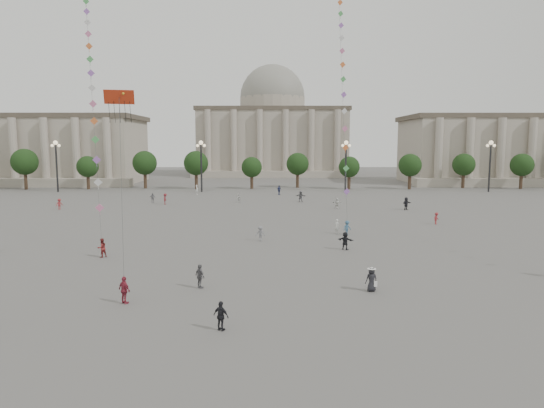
{
  "coord_description": "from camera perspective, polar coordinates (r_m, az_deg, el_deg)",
  "views": [
    {
      "loc": [
        -0.63,
        -30.68,
        9.91
      ],
      "look_at": [
        -0.5,
        12.0,
        4.62
      ],
      "focal_mm": 32.0,
      "sensor_mm": 36.0,
      "label": 1
    }
  ],
  "objects": [
    {
      "name": "person_crowd_10",
      "position": [
        96.9,
        -8.82,
        1.68
      ],
      "size": [
        0.53,
        0.75,
        1.93
      ],
      "primitive_type": "imported",
      "rotation": [
        0.0,
        0.0,
        1.68
      ],
      "color": "white",
      "rests_on": "ground"
    },
    {
      "name": "person_crowd_16",
      "position": [
        84.32,
        -13.88,
        0.69
      ],
      "size": [
        1.08,
        0.72,
        1.71
      ],
      "primitive_type": "imported",
      "rotation": [
        0.0,
        0.0,
        0.33
      ],
      "color": "slate",
      "rests_on": "ground"
    },
    {
      "name": "person_crowd_4",
      "position": [
        82.82,
        -3.93,
        0.7
      ],
      "size": [
        1.11,
        1.42,
        1.5
      ],
      "primitive_type": "imported",
      "rotation": [
        0.0,
        0.0,
        4.16
      ],
      "color": "silver",
      "rests_on": "ground"
    },
    {
      "name": "person_crowd_3",
      "position": [
        46.29,
        8.61,
        -4.31
      ],
      "size": [
        1.61,
        1.23,
        1.7
      ],
      "primitive_type": "imported",
      "rotation": [
        0.0,
        0.0,
        2.61
      ],
      "color": "black",
      "rests_on": "ground"
    },
    {
      "name": "person_crowd_12",
      "position": [
        83.58,
        3.4,
        0.9
      ],
      "size": [
        1.85,
        0.85,
        1.92
      ],
      "primitive_type": "imported",
      "rotation": [
        0.0,
        0.0,
        2.98
      ],
      "color": "slate",
      "rests_on": "ground"
    },
    {
      "name": "kite_train_west",
      "position": [
        65.55,
        -20.94,
        19.79
      ],
      "size": [
        13.71,
        33.8,
        56.27
      ],
      "color": "#3F3F3F",
      "rests_on": "ground"
    },
    {
      "name": "person_crowd_6",
      "position": [
        49.9,
        -1.37,
        -3.49
      ],
      "size": [
        1.05,
        0.67,
        1.55
      ],
      "primitive_type": "imported",
      "rotation": [
        0.0,
        0.0,
        6.19
      ],
      "color": "slate",
      "rests_on": "ground"
    },
    {
      "name": "hat_person",
      "position": [
        33.77,
        11.63,
        -8.61
      ],
      "size": [
        0.9,
        0.68,
        1.69
      ],
      "color": "black",
      "rests_on": "ground"
    },
    {
      "name": "tree_row",
      "position": [
        108.77,
        0.16,
        4.68
      ],
      "size": [
        137.12,
        5.12,
        8.0
      ],
      "color": "#332319",
      "rests_on": "ground"
    },
    {
      "name": "person_crowd_9",
      "position": [
        76.2,
        15.51,
        0.06
      ],
      "size": [
        1.76,
        1.54,
        1.92
      ],
      "primitive_type": "imported",
      "rotation": [
        0.0,
        0.0,
        0.66
      ],
      "color": "black",
      "rests_on": "ground"
    },
    {
      "name": "kite_flyer_1",
      "position": [
        53.89,
        8.83,
        -2.77
      ],
      "size": [
        1.17,
        1.06,
        1.58
      ],
      "primitive_type": "imported",
      "rotation": [
        0.0,
        0.0,
        0.6
      ],
      "color": "#386080",
      "rests_on": "ground"
    },
    {
      "name": "dragon_kite",
      "position": [
        38.83,
        -17.5,
        10.8
      ],
      "size": [
        2.27,
        4.38,
        14.32
      ],
      "color": "#B42D13",
      "rests_on": "ground"
    },
    {
      "name": "lamp_post_far_east",
      "position": [
        110.57,
        24.3,
        5.11
      ],
      "size": [
        2.0,
        0.9,
        10.65
      ],
      "color": "#262628",
      "rests_on": "ground"
    },
    {
      "name": "kite_flyer_0",
      "position": [
        45.32,
        -19.38,
        -4.89
      ],
      "size": [
        1.03,
        1.03,
        1.68
      ],
      "primitive_type": "imported",
      "rotation": [
        0.0,
        0.0,
        3.95
      ],
      "color": "maroon",
      "rests_on": "ground"
    },
    {
      "name": "tourist_0",
      "position": [
        32.01,
        -16.97,
        -9.66
      ],
      "size": [
        1.07,
        0.95,
        1.74
      ],
      "primitive_type": "imported",
      "rotation": [
        0.0,
        0.0,
        2.5
      ],
      "color": "#98293C",
      "rests_on": "ground"
    },
    {
      "name": "person_crowd_13",
      "position": [
        54.39,
        7.66,
        -2.63
      ],
      "size": [
        0.65,
        0.71,
        1.63
      ],
      "primitive_type": "imported",
      "rotation": [
        0.0,
        0.0,
        2.15
      ],
      "color": "silver",
      "rests_on": "ground"
    },
    {
      "name": "ground",
      "position": [
        32.25,
        0.97,
        -10.84
      ],
      "size": [
        360.0,
        360.0,
        0.0
      ],
      "primitive_type": "plane",
      "color": "#5C5957",
      "rests_on": "ground"
    },
    {
      "name": "lamp_post_far_west",
      "position": [
        110.05,
        -24.05,
        5.12
      ],
      "size": [
        2.0,
        0.9,
        10.65
      ],
      "color": "#262628",
      "rests_on": "ground"
    },
    {
      "name": "person_crowd_0",
      "position": [
        95.53,
        0.84,
        1.67
      ],
      "size": [
        1.12,
        1.06,
        1.86
      ],
      "primitive_type": "imported",
      "rotation": [
        0.0,
        0.0,
        0.71
      ],
      "color": "navy",
      "rests_on": "ground"
    },
    {
      "name": "tourist_1",
      "position": [
        26.64,
        -6.01,
        -12.97
      ],
      "size": [
        1.01,
        0.81,
        1.61
      ],
      "primitive_type": "imported",
      "rotation": [
        0.0,
        0.0,
        2.62
      ],
      "color": "black",
      "rests_on": "ground"
    },
    {
      "name": "person_crowd_17",
      "position": [
        81.85,
        -12.45,
        0.58
      ],
      "size": [
        0.71,
        1.19,
        1.81
      ],
      "primitive_type": "imported",
      "rotation": [
        0.0,
        0.0,
        1.6
      ],
      "color": "maroon",
      "rests_on": "ground"
    },
    {
      "name": "tourist_3",
      "position": [
        34.15,
        -8.47,
        -8.41
      ],
      "size": [
        0.97,
        1.01,
        1.69
      ],
      "primitive_type": "imported",
      "rotation": [
        0.0,
        0.0,
        2.3
      ],
      "color": "#5B5A5F",
      "rests_on": "ground"
    },
    {
      "name": "person_crowd_2",
      "position": [
        80.49,
        -23.73,
        -0.01
      ],
      "size": [
        1.2,
        1.2,
        1.67
      ],
      "primitive_type": "imported",
      "rotation": [
        0.0,
        0.0,
        0.79
      ],
      "color": "maroon",
      "rests_on": "ground"
    },
    {
      "name": "hall_central",
      "position": [
        159.96,
        0.05,
        8.61
      ],
      "size": [
        48.3,
        34.3,
        35.5
      ],
      "color": "#AAA18F",
      "rests_on": "ground"
    },
    {
      "name": "lamp_post_mid_west",
      "position": [
        101.73,
        -8.34,
        5.55
      ],
      "size": [
        2.0,
        0.9,
        10.65
      ],
      "color": "#262628",
      "rests_on": "ground"
    },
    {
      "name": "person_crowd_7",
      "position": [
        75.45,
        7.64,
        0.1
      ],
      "size": [
        1.64,
        1.07,
        1.69
      ],
      "primitive_type": "imported",
      "rotation": [
        0.0,
        0.0,
        2.74
      ],
      "color": "silver",
      "rests_on": "ground"
    },
    {
      "name": "lamp_post_mid_east",
      "position": [
        101.92,
        8.69,
        5.54
      ],
      "size": [
        2.0,
        0.9,
        10.65
      ],
      "color": "#262628",
      "rests_on": "ground"
    },
    {
      "name": "person_crowd_8",
      "position": [
        63.62,
        18.78,
        -1.61
      ],
      "size": [
        1.06,
        1.06,
        1.48
      ],
      "primitive_type": "imported",
      "rotation": [
        0.0,
        0.0,
        0.79
      ],
      "color": "maroon",
      "rests_on": "ground"
    }
  ]
}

